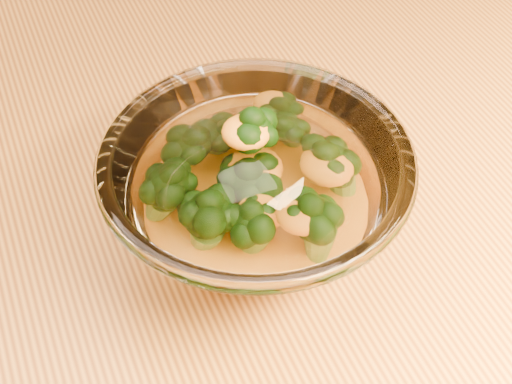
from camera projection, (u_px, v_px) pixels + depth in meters
table at (302, 320)px, 0.57m from camera, size 1.20×0.80×0.75m
glass_bowl at (256, 196)px, 0.46m from camera, size 0.20×0.20×0.09m
cheese_sauce at (256, 215)px, 0.47m from camera, size 0.11×0.11×0.03m
broccoli_heap at (250, 176)px, 0.46m from camera, size 0.13×0.13×0.07m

